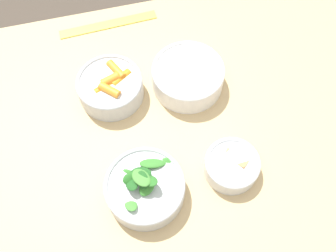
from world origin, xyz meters
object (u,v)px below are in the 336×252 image
(bowl_cookies, at_px, (232,165))
(bowl_beans_hotdog, at_px, (188,77))
(bowl_greens, at_px, (145,187))
(ruler, at_px, (108,24))
(bowl_carrots, at_px, (110,86))

(bowl_cookies, bearing_deg, bowl_beans_hotdog, 97.49)
(bowl_greens, relative_size, ruler, 0.63)
(bowl_carrots, bearing_deg, bowl_greens, -84.24)
(bowl_carrots, xyz_separation_m, ruler, (0.03, 0.22, -0.03))
(bowl_cookies, height_order, ruler, bowl_cookies)
(ruler, bearing_deg, bowl_cookies, -68.48)
(bowl_carrots, bearing_deg, bowl_beans_hotdog, -4.88)
(bowl_greens, relative_size, bowl_cookies, 1.40)
(bowl_beans_hotdog, bearing_deg, bowl_carrots, 175.12)
(bowl_greens, relative_size, bowl_beans_hotdog, 0.96)
(bowl_cookies, bearing_deg, ruler, 111.52)
(bowl_greens, distance_m, bowl_cookies, 0.19)
(bowl_carrots, height_order, ruler, bowl_carrots)
(bowl_cookies, distance_m, ruler, 0.51)
(bowl_greens, distance_m, ruler, 0.48)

